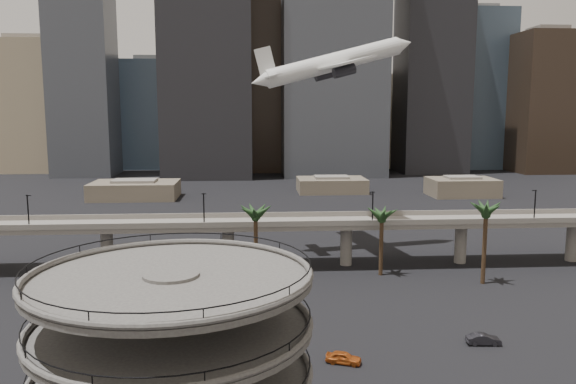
{
  "coord_description": "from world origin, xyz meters",
  "views": [
    {
      "loc": [
        -6.75,
        -46.66,
        28.74
      ],
      "look_at": [
        -1.74,
        28.0,
        17.89
      ],
      "focal_mm": 35.0,
      "sensor_mm": 36.0,
      "label": 1
    }
  ],
  "objects": [
    {
      "name": "skyline",
      "position": [
        15.12,
        217.08,
        49.72
      ],
      "size": [
        269.0,
        86.0,
        135.8
      ],
      "color": "gray",
      "rests_on": "ground"
    },
    {
      "name": "low_buildings",
      "position": [
        6.89,
        142.3,
        2.86
      ],
      "size": [
        135.0,
        27.5,
        6.8
      ],
      "color": "brown",
      "rests_on": "ground"
    },
    {
      "name": "car_b",
      "position": [
        21.89,
        17.71,
        0.69
      ],
      "size": [
        4.29,
        1.78,
        1.38
      ],
      "primitive_type": "imported",
      "rotation": [
        0.0,
        0.0,
        1.49
      ],
      "color": "black",
      "rests_on": "ground"
    },
    {
      "name": "overpass",
      "position": [
        0.0,
        55.0,
        7.34
      ],
      "size": [
        130.0,
        9.3,
        14.7
      ],
      "color": "slate",
      "rests_on": "ground"
    },
    {
      "name": "parking_ramp",
      "position": [
        -13.0,
        -4.0,
        9.84
      ],
      "size": [
        22.2,
        22.2,
        17.35
      ],
      "color": "#484543",
      "rests_on": "ground"
    },
    {
      "name": "car_a",
      "position": [
        3.69,
        13.7,
        0.7
      ],
      "size": [
        4.4,
        2.93,
        1.39
      ],
      "primitive_type": "imported",
      "rotation": [
        0.0,
        0.0,
        1.23
      ],
      "color": "#B8541A",
      "rests_on": "ground"
    },
    {
      "name": "palm_trees",
      "position": [
        14.02,
        44.65,
        11.43
      ],
      "size": [
        42.4,
        10.4,
        14.0
      ],
      "color": "#402C1B",
      "rests_on": "ground"
    },
    {
      "name": "airborne_jet",
      "position": [
        9.94,
        66.86,
        38.17
      ],
      "size": [
        34.68,
        31.08,
        12.17
      ],
      "rotation": [
        0.0,
        -0.26,
        0.2
      ],
      "color": "silver",
      "rests_on": "ground"
    }
  ]
}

